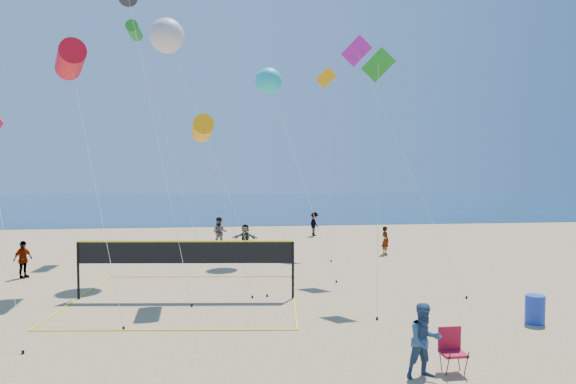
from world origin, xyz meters
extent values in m
cube|color=navy|center=(0.00, 62.00, 0.01)|extent=(140.00, 50.00, 0.03)
imported|color=navy|center=(4.39, 3.14, 0.94)|extent=(1.01, 0.83, 1.88)
imported|color=gray|center=(-9.87, 17.07, 0.87)|extent=(0.88, 1.10, 1.74)
imported|color=gray|center=(0.75, 23.24, 0.85)|extent=(1.65, 0.91, 1.70)
imported|color=gray|center=(8.89, 21.62, 0.83)|extent=(0.51, 0.67, 1.66)
imported|color=gray|center=(-0.77, 25.54, 0.96)|extent=(1.05, 0.88, 1.92)
imported|color=gray|center=(6.13, 30.33, 0.87)|extent=(1.14, 1.30, 1.74)
cube|color=#A3122B|center=(5.23, 3.34, 0.50)|extent=(0.62, 0.57, 0.07)
cube|color=#A3122B|center=(5.22, 3.58, 0.83)|extent=(0.61, 0.07, 0.61)
cylinder|color=black|center=(4.99, 3.11, 0.28)|extent=(0.03, 0.31, 0.79)
cylinder|color=black|center=(4.98, 3.55, 0.28)|extent=(0.03, 0.31, 0.79)
cylinder|color=black|center=(5.48, 3.12, 0.28)|extent=(0.03, 0.31, 0.79)
cylinder|color=black|center=(5.47, 3.56, 0.28)|extent=(0.03, 0.31, 0.79)
cylinder|color=#1A38AA|center=(9.77, 7.27, 0.48)|extent=(0.76, 0.76, 0.95)
cylinder|color=black|center=(-6.27, 12.56, 1.13)|extent=(0.10, 0.10, 2.26)
cylinder|color=black|center=(2.15, 11.66, 1.13)|extent=(0.10, 0.10, 2.26)
cube|color=black|center=(-2.06, 12.11, 1.84)|extent=(8.43, 0.92, 0.85)
cube|color=#FFF81A|center=(-2.06, 12.11, 2.29)|extent=(8.43, 0.93, 0.06)
cube|color=#FFF81A|center=(-2.51, 7.90, 0.01)|extent=(8.63, 0.97, 0.02)
cube|color=#FFF81A|center=(-1.61, 16.32, 0.01)|extent=(8.63, 0.97, 0.02)
cylinder|color=red|center=(-6.73, 13.81, 9.57)|extent=(1.82, 2.74, 1.38)
cylinder|color=silver|center=(-5.27, 10.99, 4.81)|extent=(2.94, 5.66, 9.53)
cylinder|color=black|center=(-3.80, 8.17, 0.05)|extent=(0.08, 0.08, 0.10)
cylinder|color=silver|center=(-3.44, 14.37, 6.89)|extent=(3.35, 7.08, 13.69)
cylinder|color=black|center=(-1.77, 10.83, 0.05)|extent=(0.08, 0.08, 0.10)
cylinder|color=#FFA40A|center=(-1.40, 13.01, 6.78)|extent=(0.99, 2.02, 1.07)
cylinder|color=silver|center=(-0.42, 12.45, 3.41)|extent=(1.97, 1.15, 6.73)
cylinder|color=black|center=(0.55, 11.89, 0.05)|extent=(0.08, 0.08, 0.10)
cylinder|color=silver|center=(-7.45, 8.25, 3.33)|extent=(2.48, 4.24, 6.58)
cylinder|color=black|center=(-6.22, 6.14, 0.05)|extent=(0.08, 0.08, 0.10)
cube|color=#208E20|center=(5.89, 12.83, 9.46)|extent=(1.35, 0.58, 1.44)
cylinder|color=silver|center=(5.26, 10.56, 4.75)|extent=(1.28, 4.56, 9.41)
cylinder|color=black|center=(4.63, 8.29, 0.05)|extent=(0.08, 0.08, 0.10)
cube|color=#B819A2|center=(6.21, 17.97, 11.04)|extent=(1.53, 0.52, 1.58)
cylinder|color=silver|center=(7.60, 14.39, 5.55)|extent=(2.79, 7.18, 11.00)
cylinder|color=black|center=(8.98, 10.81, 0.05)|extent=(0.08, 0.08, 0.10)
sphere|color=silver|center=(-3.33, 19.00, 11.78)|extent=(2.32, 2.32, 1.75)
cylinder|color=silver|center=(-1.09, 15.52, 5.91)|extent=(4.51, 6.96, 11.74)
cylinder|color=black|center=(1.16, 12.05, 0.05)|extent=(0.08, 0.08, 0.10)
sphere|color=#20C4C8|center=(2.09, 22.33, 10.07)|extent=(1.85, 1.85, 1.54)
cylinder|color=silver|center=(3.28, 18.34, 5.06)|extent=(2.39, 8.01, 10.03)
cylinder|color=black|center=(4.46, 14.34, 0.05)|extent=(0.08, 0.08, 0.10)
cylinder|color=#208E20|center=(-5.89, 25.49, 13.46)|extent=(0.81, 1.83, 0.99)
cylinder|color=silver|center=(-3.75, 22.68, 6.76)|extent=(4.30, 5.63, 13.42)
cylinder|color=black|center=(-1.61, 19.88, 0.05)|extent=(0.08, 0.08, 0.10)
cube|color=#FFA40A|center=(5.83, 24.30, 10.64)|extent=(1.34, 0.24, 1.33)
cylinder|color=silver|center=(5.55, 21.91, 5.34)|extent=(0.59, 4.80, 10.59)
cylinder|color=black|center=(5.26, 19.52, 0.05)|extent=(0.08, 0.08, 0.10)
camera|label=1|loc=(-0.63, -10.16, 5.38)|focal=35.00mm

